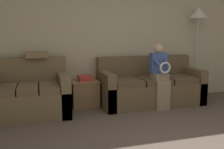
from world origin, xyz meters
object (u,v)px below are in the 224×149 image
(couch_side, at_px, (29,95))
(floor_lamp, at_px, (198,19))
(side_shelf, at_px, (85,93))
(book_stack, at_px, (85,78))
(throw_pillow, at_px, (37,55))
(child_left_seated, at_px, (160,73))
(couch_main, at_px, (150,87))

(couch_side, xyz_separation_m, floor_lamp, (3.43, 0.29, 1.34))
(floor_lamp, bearing_deg, side_shelf, -178.56)
(side_shelf, height_order, book_stack, book_stack)
(couch_side, xyz_separation_m, book_stack, (1.00, 0.22, 0.21))
(couch_side, height_order, throw_pillow, throw_pillow)
(child_left_seated, xyz_separation_m, throw_pillow, (-2.13, 0.60, 0.35))
(couch_main, height_order, throw_pillow, throw_pillow)
(couch_side, xyz_separation_m, child_left_seated, (2.28, -0.29, 0.32))
(book_stack, bearing_deg, side_shelf, 134.78)
(throw_pillow, bearing_deg, couch_main, -6.68)
(book_stack, bearing_deg, floor_lamp, 1.66)
(child_left_seated, height_order, throw_pillow, child_left_seated)
(couch_main, bearing_deg, child_left_seated, -84.82)
(couch_main, relative_size, book_stack, 7.79)
(couch_side, height_order, book_stack, couch_side)
(couch_main, relative_size, floor_lamp, 1.03)
(couch_side, bearing_deg, book_stack, 12.16)
(side_shelf, bearing_deg, couch_main, -7.16)
(couch_main, xyz_separation_m, throw_pillow, (-2.10, 0.25, 0.67))
(couch_main, xyz_separation_m, book_stack, (-1.25, 0.15, 0.22))
(couch_main, xyz_separation_m, couch_side, (-2.25, -0.07, 0.00))
(couch_main, distance_m, couch_side, 2.25)
(couch_side, height_order, child_left_seated, child_left_seated)
(child_left_seated, distance_m, throw_pillow, 2.24)
(throw_pillow, bearing_deg, child_left_seated, -15.72)
(couch_main, relative_size, throw_pillow, 5.22)
(throw_pillow, bearing_deg, book_stack, -6.51)
(book_stack, height_order, throw_pillow, throw_pillow)
(couch_side, height_order, side_shelf, couch_side)
(couch_main, distance_m, floor_lamp, 1.80)
(couch_main, distance_m, side_shelf, 1.27)
(couch_main, relative_size, side_shelf, 3.87)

